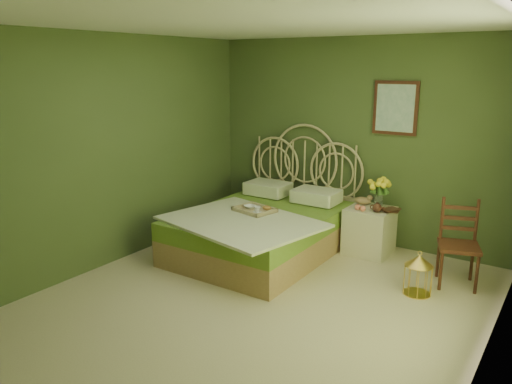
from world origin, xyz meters
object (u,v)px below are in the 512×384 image
Objects in this scene: chair at (461,238)px; birdcage at (418,275)px; nightstand at (370,225)px; bed at (264,227)px.

chair is 0.66m from birdcage.
chair is at bearing -15.75° from nightstand.
nightstand reaches higher than birdcage.
chair is 2.16× the size of birdcage.
bed is 2.37× the size of nightstand.
bed is 1.30m from nightstand.
birdcage is (0.83, -0.83, -0.15)m from nightstand.
chair is at bearing 9.92° from bed.
chair is at bearing 62.19° from birdcage.
bed is 2.62× the size of chair.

